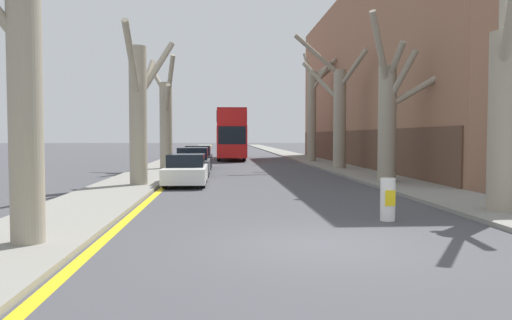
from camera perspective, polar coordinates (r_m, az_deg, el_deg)
name	(u,v)px	position (r m, az deg, el deg)	size (l,w,h in m)	color
ground_plane	(318,245)	(9.78, 7.11, -9.66)	(300.00, 300.00, 0.00)	#424247
sidewalk_left	(188,154)	(59.54, -7.76, 0.73)	(2.77, 120.00, 0.12)	gray
sidewalk_right	(285,153)	(59.90, 3.37, 0.77)	(2.77, 120.00, 0.12)	gray
building_facade_right	(415,78)	(38.39, 17.69, 8.96)	(10.08, 35.63, 12.73)	#93664C
kerb_line_stripe	(201,154)	(59.46, -6.25, 0.69)	(0.24, 120.00, 0.01)	yellow
street_tree_left_0	(23,80)	(10.14, -25.12, 8.33)	(2.90, 3.38, 6.49)	gray
street_tree_left_1	(139,109)	(21.06, -13.21, 5.68)	(1.77, 5.00, 6.28)	gray
street_tree_left_2	(166,120)	(31.34, -10.25, 4.47)	(1.90, 3.39, 6.89)	gray
street_tree_right_0	(503,107)	(14.62, 26.37, 5.48)	(1.94, 3.66, 6.86)	gray
street_tree_right_1	(390,113)	(22.58, 15.09, 5.17)	(4.47, 2.20, 7.20)	gray
street_tree_right_2	(338,111)	(31.63, 9.33, 5.52)	(4.07, 4.27, 8.42)	gray
street_tree_right_3	(313,109)	(40.21, 6.58, 5.87)	(3.66, 3.51, 8.88)	gray
double_decker_bus	(231,132)	(45.33, -2.90, 3.24)	(2.48, 11.00, 4.42)	red
parked_car_0	(186,170)	(21.67, -7.99, -1.17)	(1.74, 4.25, 1.33)	silver
parked_car_1	(193,163)	(26.74, -7.23, -0.30)	(1.77, 3.91, 1.50)	#4C5156
parked_car_2	(198,158)	(32.56, -6.64, 0.24)	(1.77, 4.43, 1.48)	black
traffic_bollard	(388,199)	(12.83, 14.82, -4.37)	(0.37, 0.38, 1.06)	white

